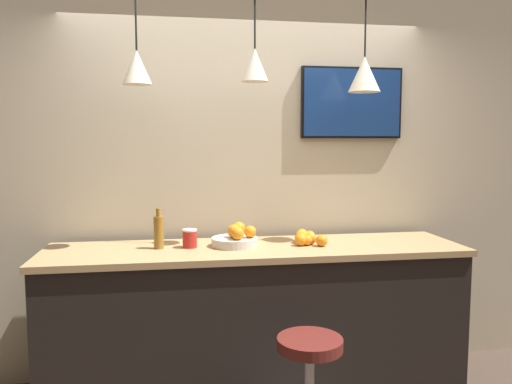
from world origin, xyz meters
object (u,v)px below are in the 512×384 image
fruit_bowl (236,238)px  mounted_tv (352,103)px  juice_bottle (159,232)px  spread_jar (190,238)px

fruit_bowl → mounted_tv: 1.31m
juice_bottle → mounted_tv: size_ratio=0.34×
fruit_bowl → juice_bottle: 0.49m
spread_jar → mounted_tv: size_ratio=0.16×
juice_bottle → spread_jar: size_ratio=2.16×
spread_jar → fruit_bowl: bearing=-0.1°
fruit_bowl → mounted_tv: size_ratio=0.40×
fruit_bowl → spread_jar: 0.29m
mounted_tv → juice_bottle: bearing=-165.5°
mounted_tv → fruit_bowl: bearing=-158.2°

